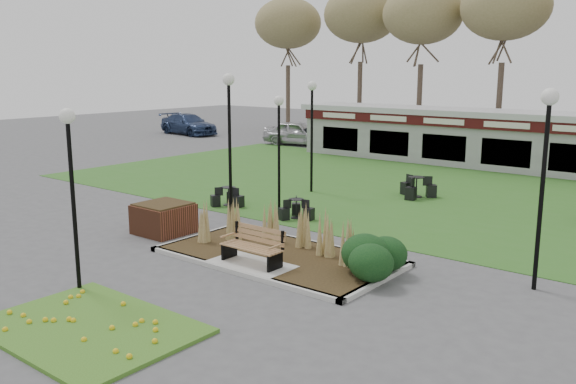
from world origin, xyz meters
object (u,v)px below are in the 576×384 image
Objects in this scene: lamp_post_near_right at (546,145)px; bistro_set_c at (416,190)px; lamp_post_mid_left at (279,128)px; bistro_set_a at (296,212)px; car_black at (334,136)px; brick_planter at (164,218)px; lamp_post_far_left at (312,112)px; lamp_post_near_left at (70,160)px; bistro_set_b at (229,199)px; car_silver at (298,133)px; park_bench at (254,245)px; lamp_post_mid_right at (229,113)px; food_pavilion at (516,140)px; car_blue at (188,124)px.

bistro_set_c is (-6.84, 7.55, -3.06)m from lamp_post_near_right.
bistro_set_a is (0.97, -0.27, -2.75)m from lamp_post_mid_left.
brick_planter is at bearing -151.28° from car_black.
lamp_post_far_left is 3.65× the size of bistro_set_a.
lamp_post_near_left is 9.60m from bistro_set_b.
lamp_post_mid_left is 0.87× the size of car_silver.
bistro_set_b is at bearing 112.28° from lamp_post_near_left.
bistro_set_a is (-2.32, 4.75, -0.35)m from park_bench.
lamp_post_far_left is at bearing -156.31° from bistro_set_c.
lamp_post_far_left is (-1.32, 3.70, 0.30)m from lamp_post_mid_left.
car_black is (-10.97, 10.33, 0.48)m from bistro_set_c.
park_bench is 1.38× the size of bistro_set_a.
lamp_post_near_right is 9.17m from bistro_set_a.
car_silver is (-12.24, 16.00, 0.56)m from bistro_set_a.
lamp_post_mid_right is at bearing -117.50° from bistro_set_c.
lamp_post_near_left is at bearing -78.25° from lamp_post_far_left.
food_pavilion is 5.25× the size of car_silver.
park_bench is at bearing -154.82° from lamp_post_near_right.
car_blue is (-10.70, 0.00, -0.02)m from car_silver.
lamp_post_far_left is (-2.59, 12.47, 0.25)m from lamp_post_near_left.
bistro_set_b is 0.28× the size of car_silver.
bistro_set_a is at bearing -117.65° from car_blue.
lamp_post_near_right is 12.16m from bistro_set_b.
food_pavilion is 15.14m from lamp_post_mid_left.
bistro_set_b is at bearing 170.78° from lamp_post_near_right.
bistro_set_a is at bearing 0.00° from bistro_set_b.
lamp_post_near_left is at bearing -118.34° from park_bench.
lamp_post_near_right reaches higher than bistro_set_c.
food_pavilion is 16.18× the size of bistro_set_c.
car_blue is (-13.55, 0.00, 0.01)m from car_black.
bistro_set_c is at bearing 94.04° from park_bench.
lamp_post_near_left is 26.44m from car_black.
bistro_set_c is at bearing 69.25° from brick_planter.
car_black is (-7.09, 12.03, -2.51)m from lamp_post_far_left.
bistro_set_b is (-11.61, 1.88, -3.10)m from lamp_post_near_right.
lamp_post_near_left is 0.89× the size of car_black.
lamp_post_far_left reaches higher than car_black.
lamp_post_mid_left is 6.56m from bistro_set_c.
car_blue is at bearing 157.16° from bistro_set_c.
car_blue is at bearing 145.10° from bistro_set_a.
car_black is at bearing 110.08° from brick_planter.
bistro_set_b is at bearing -110.20° from food_pavilion.
lamp_post_far_left reaches higher than car_silver.
lamp_post_near_right is at bearing 39.16° from lamp_post_near_left.
car_black is (2.85, 0.00, -0.02)m from car_silver.
lamp_post_near_left is 3.38× the size of bistro_set_a.
lamp_post_far_left is at bearing 117.90° from park_bench.
lamp_post_far_left reaches higher than bistro_set_a.
car_blue is (-20.86, 20.00, 0.31)m from brick_planter.
car_silver is at bearing 143.23° from bistro_set_c.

